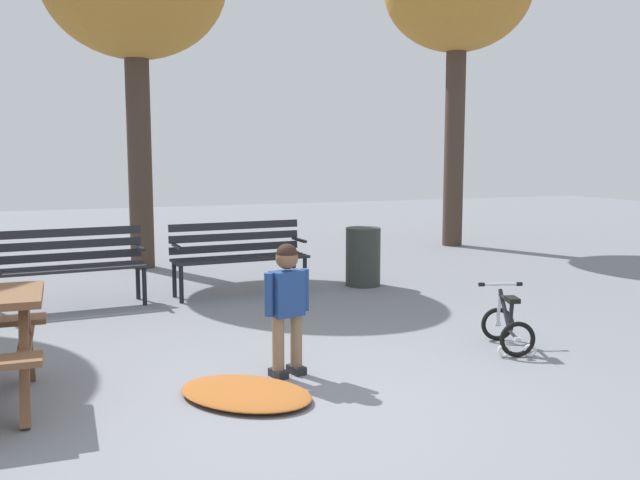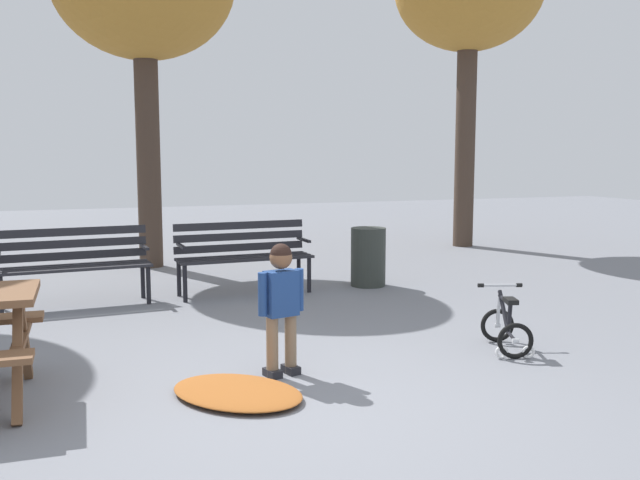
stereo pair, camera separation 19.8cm
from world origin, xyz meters
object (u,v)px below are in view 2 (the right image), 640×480
object	(u,v)px
park_bench_left	(243,251)
trash_bin	(368,257)
kids_bicycle	(506,327)
park_bench_far_left	(74,260)
child_standing	(281,299)

from	to	relation	value
park_bench_left	trash_bin	world-z (taller)	park_bench_left
kids_bicycle	trash_bin	size ratio (longest dim) A/B	0.85
kids_bicycle	trash_bin	bearing A→B (deg)	88.55
park_bench_far_left	kids_bicycle	bearing A→B (deg)	-42.32
park_bench_left	kids_bicycle	size ratio (longest dim) A/B	2.58
park_bench_far_left	park_bench_left	world-z (taller)	same
park_bench_left	child_standing	world-z (taller)	child_standing
park_bench_far_left	child_standing	xyz separation A→B (m)	(1.43, -3.12, 0.08)
park_bench_left	trash_bin	size ratio (longest dim) A/B	2.19
child_standing	kids_bicycle	bearing A→B (deg)	-0.12
park_bench_left	kids_bicycle	xyz separation A→B (m)	(1.53, -3.16, -0.31)
child_standing	park_bench_far_left	bearing A→B (deg)	114.66
park_bench_far_left	kids_bicycle	world-z (taller)	park_bench_far_left
park_bench_left	child_standing	xyz separation A→B (m)	(-0.47, -3.15, 0.08)
park_bench_far_left	child_standing	distance (m)	3.43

